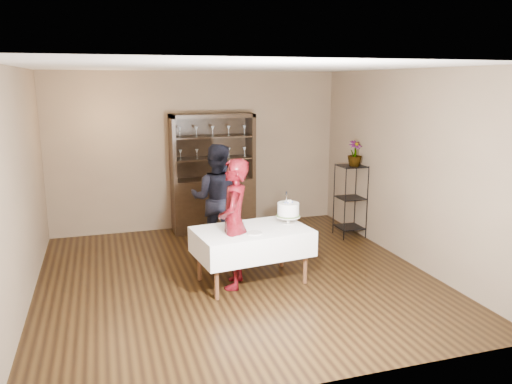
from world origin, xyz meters
The scene contains 14 objects.
floor centered at (0.00, 0.00, 0.00)m, with size 5.00×5.00×0.00m, color black.
ceiling centered at (0.00, 0.00, 2.70)m, with size 5.00×5.00×0.00m, color white.
back_wall centered at (0.00, 2.50, 1.35)m, with size 5.00×0.02×2.70m, color brown.
wall_left centered at (-2.50, 0.00, 1.35)m, with size 0.02×5.00×2.70m, color brown.
wall_right centered at (2.50, 0.00, 1.35)m, with size 0.02×5.00×2.70m, color brown.
china_hutch centered at (0.20, 2.25, 0.66)m, with size 1.40×0.48×2.00m.
plant_etagere centered at (2.28, 1.20, 0.65)m, with size 0.42×0.42×1.20m.
cake_table centered at (0.16, -0.19, 0.54)m, with size 1.51×1.04×0.71m.
woman centered at (-0.09, -0.25, 0.81)m, with size 0.59×0.39×1.62m, color #340406.
man centered at (0.00, 1.12, 0.82)m, with size 0.79×0.62×1.63m, color black.
cake centered at (0.68, -0.09, 0.88)m, with size 0.32×0.32×0.44m.
plate_near centered at (0.13, -0.39, 0.71)m, with size 0.19×0.19×0.01m, color silver.
plate_far centered at (0.03, 0.08, 0.71)m, with size 0.20×0.20×0.01m, color silver.
potted_plant centered at (2.30, 1.15, 1.39)m, with size 0.23×0.23×0.41m, color #4A6932.
Camera 1 is at (-1.60, -5.97, 2.53)m, focal length 35.00 mm.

